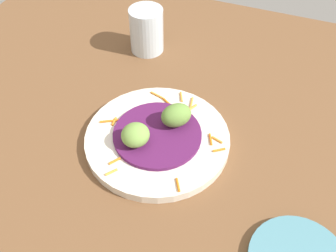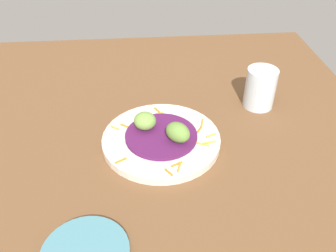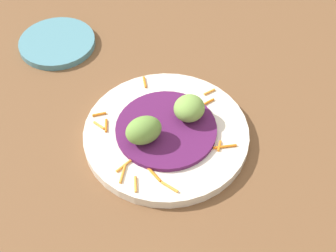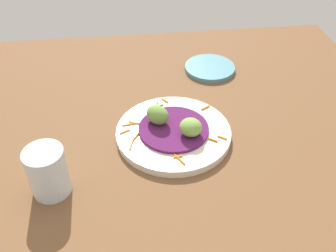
{
  "view_description": "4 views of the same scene",
  "coord_description": "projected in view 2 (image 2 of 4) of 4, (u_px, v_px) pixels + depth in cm",
  "views": [
    {
      "loc": [
        21.01,
        -39.85,
        55.72
      ],
      "look_at": [
        4.11,
        3.87,
        5.51
      ],
      "focal_mm": 41.62,
      "sensor_mm": 36.0,
      "label": 1
    },
    {
      "loc": [
        64.04,
        -1.32,
        53.59
      ],
      "look_at": [
        1.25,
        4.12,
        5.62
      ],
      "focal_mm": 38.63,
      "sensor_mm": 36.0,
      "label": 2
    },
    {
      "loc": [
        -13.84,
        46.61,
        60.17
      ],
      "look_at": [
        2.24,
        2.63,
        5.09
      ],
      "focal_mm": 50.28,
      "sensor_mm": 36.0,
      "label": 3
    },
    {
      "loc": [
        -60.76,
        11.42,
        58.39
      ],
      "look_at": [
        1.46,
        3.92,
        6.01
      ],
      "focal_mm": 39.9,
      "sensor_mm": 36.0,
      "label": 4
    }
  ],
  "objects": [
    {
      "name": "table_surface",
      "position": [
        150.0,
        140.0,
        0.83
      ],
      "size": [
        110.0,
        110.0,
        2.0
      ],
      "primitive_type": "cube",
      "color": "brown",
      "rests_on": "ground"
    },
    {
      "name": "main_plate",
      "position": [
        161.0,
        140.0,
        0.8
      ],
      "size": [
        25.98,
        25.98,
        1.72
      ],
      "primitive_type": "cylinder",
      "color": "silver",
      "rests_on": "table_surface"
    },
    {
      "name": "cabbage_bed",
      "position": [
        161.0,
        136.0,
        0.79
      ],
      "size": [
        15.83,
        15.83,
        0.76
      ],
      "primitive_type": "cylinder",
      "color": "#51194C",
      "rests_on": "main_plate"
    },
    {
      "name": "carrot_garnish",
      "position": [
        174.0,
        138.0,
        0.79
      ],
      "size": [
        23.45,
        23.49,
        0.4
      ],
      "color": "orange",
      "rests_on": "main_plate"
    },
    {
      "name": "guac_scoop_left",
      "position": [
        178.0,
        132.0,
        0.76
      ],
      "size": [
        6.9,
        6.9,
        4.27
      ],
      "primitive_type": "ellipsoid",
      "rotation": [
        0.0,
        0.0,
        0.79
      ],
      "color": "olive",
      "rests_on": "cabbage_bed"
    },
    {
      "name": "guac_scoop_center",
      "position": [
        145.0,
        122.0,
        0.79
      ],
      "size": [
        6.55,
        6.64,
        3.85
      ],
      "primitive_type": "ellipsoid",
      "rotation": [
        0.0,
        0.0,
        1.07
      ],
      "color": "#759E47",
      "rests_on": "cabbage_bed"
    },
    {
      "name": "water_glass",
      "position": [
        260.0,
        88.0,
        0.89
      ],
      "size": [
        7.52,
        7.52,
        10.1
      ],
      "primitive_type": "cylinder",
      "color": "silver",
      "rests_on": "table_surface"
    }
  ]
}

